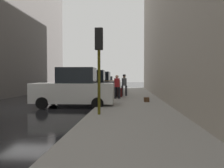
{
  "coord_description": "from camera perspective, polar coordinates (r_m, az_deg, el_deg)",
  "views": [
    {
      "loc": [
        5.71,
        -11.86,
        1.73
      ],
      "look_at": [
        4.36,
        6.43,
        1.12
      ],
      "focal_mm": 35.0,
      "sensor_mm": 36.0,
      "label": 1
    }
  ],
  "objects": [
    {
      "name": "sidewalk",
      "position": [
        11.98,
        5.58,
        -6.05
      ],
      "size": [
        4.0,
        40.0,
        0.15
      ],
      "primitive_type": "cube",
      "color": "gray",
      "rests_on": "ground_plane"
    },
    {
      "name": "parked_white_van",
      "position": [
        12.66,
        -9.81,
        -1.29
      ],
      "size": [
        4.63,
        2.11,
        2.25
      ],
      "color": "silver",
      "rests_on": "ground_plane"
    },
    {
      "name": "ground_plane",
      "position": [
        13.28,
        -21.42,
        -5.72
      ],
      "size": [
        120.0,
        120.0,
        0.0
      ],
      "primitive_type": "plane",
      "color": "black"
    },
    {
      "name": "parked_bronze_suv",
      "position": [
        22.3,
        -3.69,
        0.09
      ],
      "size": [
        4.65,
        2.17,
        2.25
      ],
      "color": "brown",
      "rests_on": "ground_plane"
    },
    {
      "name": "fire_hydrant",
      "position": [
        16.49,
        -0.19,
        -2.39
      ],
      "size": [
        0.42,
        0.22,
        0.7
      ],
      "color": "red",
      "rests_on": "sidewalk"
    },
    {
      "name": "duffel_bag",
      "position": [
        14.02,
        9.01,
        -4.02
      ],
      "size": [
        0.32,
        0.44,
        0.28
      ],
      "color": "#472D19",
      "rests_on": "sidewalk"
    },
    {
      "name": "pedestrian_in_red_jacket",
      "position": [
        15.74,
        1.3,
        -0.38
      ],
      "size": [
        0.53,
        0.48,
        1.71
      ],
      "color": "black",
      "rests_on": "sidewalk"
    },
    {
      "name": "traffic_light",
      "position": [
        9.2,
        -3.42,
        8.32
      ],
      "size": [
        0.32,
        0.32,
        3.6
      ],
      "color": "#514C0F",
      "rests_on": "sidewalk"
    },
    {
      "name": "parked_black_suv",
      "position": [
        17.44,
        -5.91,
        -0.41
      ],
      "size": [
        4.64,
        2.15,
        2.25
      ],
      "color": "black",
      "rests_on": "ground_plane"
    },
    {
      "name": "pedestrian_with_beanie",
      "position": [
        18.11,
        3.21,
        0.01
      ],
      "size": [
        0.52,
        0.46,
        1.78
      ],
      "color": "#333338",
      "rests_on": "sidewalk"
    },
    {
      "name": "parked_blue_sedan",
      "position": [
        27.61,
        -2.16,
        0.06
      ],
      "size": [
        4.2,
        2.06,
        1.79
      ],
      "color": "navy",
      "rests_on": "ground_plane"
    },
    {
      "name": "rolling_suitcase",
      "position": [
        17.42,
        2.05,
        -2.19
      ],
      "size": [
        0.41,
        0.59,
        1.04
      ],
      "color": "#591414",
      "rests_on": "sidewalk"
    }
  ]
}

